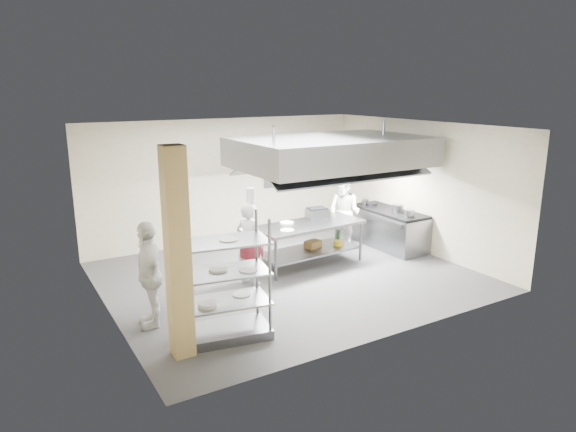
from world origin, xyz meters
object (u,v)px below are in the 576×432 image
chef_head (249,244)px  stockpot (398,208)px  pass_rack (226,278)px  island (309,244)px  chef_plating (149,274)px  cooking_range (389,229)px  griddle (317,214)px  chef_line (344,212)px

chef_head → stockpot: bearing=-115.8°
chef_head → pass_rack: bearing=116.0°
pass_rack → island: bearing=46.7°
island → chef_plating: bearing=-166.6°
island → chef_plating: (-3.75, -1.15, 0.41)m
cooking_range → chef_plating: bearing=-168.5°
chef_plating → griddle: chef_plating is taller
island → chef_head: size_ratio=1.47×
pass_rack → chef_line: bearing=42.8°
chef_plating → stockpot: 6.17m
chef_line → stockpot: (0.93, -0.81, 0.15)m
chef_plating → griddle: (4.14, 1.42, 0.15)m
chef_plating → stockpot: (6.09, 0.97, 0.13)m
island → cooking_range: 2.34m
chef_head → chef_line: 3.15m
island → cooking_range: (2.33, 0.09, -0.04)m
chef_plating → island: bearing=116.5°
stockpot → pass_rack: bearing=-159.3°
griddle → chef_plating: bearing=-153.4°
island → cooking_range: bearing=-1.3°
pass_rack → chef_line: 5.10m
island → chef_line: 1.59m
cooking_range → chef_line: (-0.92, 0.54, 0.42)m
griddle → stockpot: (1.95, -0.45, -0.03)m
stockpot → griddle: bearing=167.0°
chef_plating → stockpot: bearing=108.5°
stockpot → chef_plating: bearing=-170.9°
island → chef_plating: chef_plating is taller
pass_rack → chef_line: pass_rack is taller
pass_rack → cooking_range: size_ratio=0.95×
stockpot → cooking_range: bearing=91.8°
cooking_range → chef_plating: (-6.08, -1.24, 0.44)m
chef_head → chef_plating: 2.30m
island → griddle: 0.74m
cooking_range → stockpot: 0.63m
pass_rack → griddle: 4.06m
chef_line → stockpot: bearing=26.5°
pass_rack → griddle: size_ratio=4.26×
island → chef_plating: 3.94m
chef_plating → griddle: size_ratio=3.89×
island → chef_head: bearing=-171.1°
pass_rack → cooking_range: 5.69m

